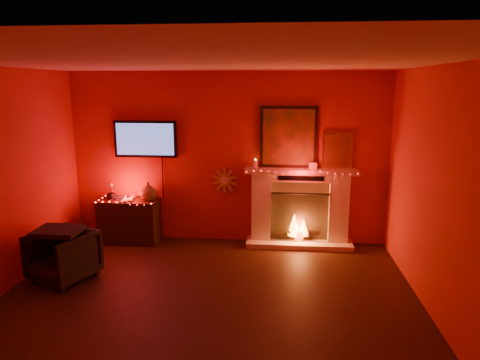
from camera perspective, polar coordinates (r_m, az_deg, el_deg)
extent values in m
plane|color=black|center=(4.88, -5.25, -18.11)|extent=(5.00, 5.00, 0.00)
plane|color=beige|center=(4.21, -6.00, 15.44)|extent=(5.00, 5.00, 0.00)
plane|color=#A72A1B|center=(6.77, -1.68, 2.89)|extent=(5.00, 0.00, 5.00)
plane|color=#A72A1B|center=(2.13, -18.94, -20.20)|extent=(5.00, 0.00, 5.00)
plane|color=#A72A1B|center=(4.60, 26.72, -3.07)|extent=(0.00, 5.00, 5.00)
cube|color=beige|center=(6.88, 7.84, -8.39)|extent=(1.65, 0.40, 0.08)
cube|color=beige|center=(6.80, 2.87, -3.96)|extent=(0.30, 0.22, 0.95)
cube|color=beige|center=(6.86, 12.96, -4.12)|extent=(0.30, 0.22, 0.95)
cube|color=beige|center=(6.67, 8.08, 0.44)|extent=(1.50, 0.22, 0.14)
cube|color=beige|center=(6.59, 8.13, 1.18)|extent=(1.72, 0.34, 0.06)
cube|color=#7F6049|center=(6.86, 7.92, -3.92)|extent=(0.90, 0.10, 0.95)
cube|color=black|center=(6.71, 7.96, -5.05)|extent=(0.90, 0.02, 0.78)
cylinder|color=black|center=(6.90, 7.01, -7.42)|extent=(0.55, 0.09, 0.09)
cylinder|color=black|center=(6.90, 8.52, -6.92)|extent=(0.51, 0.18, 0.08)
cone|color=orange|center=(6.84, 7.22, -5.93)|extent=(0.20, 0.20, 0.34)
cone|color=orange|center=(6.87, 8.47, -6.24)|extent=(0.16, 0.16, 0.26)
sphere|color=#FF3F07|center=(6.89, 7.85, -7.28)|extent=(0.18, 0.18, 0.18)
cube|color=black|center=(6.64, 6.47, 5.72)|extent=(0.88, 0.05, 0.95)
cube|color=#AC5116|center=(6.61, 6.48, 5.69)|extent=(0.78, 0.01, 0.85)
cube|color=gold|center=(6.73, 12.85, 3.90)|extent=(0.46, 0.04, 0.56)
cube|color=#9F6724|center=(6.70, 12.87, 3.87)|extent=(0.38, 0.01, 0.48)
cylinder|color=#F8EBCE|center=(6.62, 2.07, 2.14)|extent=(0.07, 0.07, 0.12)
cube|color=beige|center=(6.61, 9.70, 1.87)|extent=(0.12, 0.01, 0.10)
cube|color=black|center=(6.96, -12.49, 5.36)|extent=(1.00, 0.06, 0.58)
cube|color=#4760B7|center=(6.92, -12.57, 5.32)|extent=(0.92, 0.01, 0.50)
cylinder|color=black|center=(7.00, -10.26, 0.35)|extent=(0.02, 0.02, 0.66)
cylinder|color=orange|center=(6.82, -2.10, -0.03)|extent=(0.20, 0.03, 0.20)
cylinder|color=beige|center=(6.81, -2.12, -0.06)|extent=(0.13, 0.01, 0.13)
cube|color=black|center=(7.13, -14.52, -5.27)|extent=(0.92, 0.46, 0.70)
imported|color=brown|center=(6.91, -12.15, -1.43)|extent=(0.28, 0.28, 0.29)
imported|color=black|center=(7.11, -16.79, -2.09)|extent=(0.13, 0.13, 0.10)
cylinder|color=beige|center=(6.98, -15.09, -2.49)|extent=(0.16, 0.38, 0.05)
cylinder|color=beige|center=(6.93, -14.78, -2.58)|extent=(0.14, 0.38, 0.05)
cylinder|color=beige|center=(6.99, -14.25, -2.41)|extent=(0.15, 0.38, 0.05)
cube|color=#59191E|center=(7.02, -16.03, -2.53)|extent=(0.20, 0.14, 0.03)
cube|color=#1B293F|center=(7.02, -15.94, -2.29)|extent=(0.17, 0.12, 0.02)
imported|color=black|center=(6.05, -22.56, -9.33)|extent=(0.92, 0.93, 0.65)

